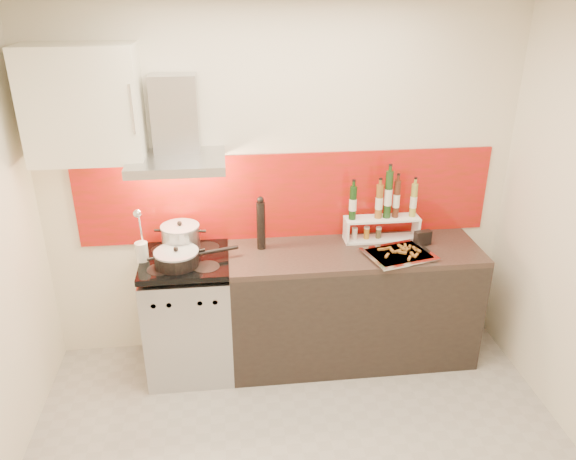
{
  "coord_description": "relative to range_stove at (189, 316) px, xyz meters",
  "views": [
    {
      "loc": [
        -0.39,
        -2.39,
        2.67
      ],
      "look_at": [
        0.0,
        0.95,
        1.15
      ],
      "focal_mm": 35.0,
      "sensor_mm": 36.0,
      "label": 1
    }
  ],
  "objects": [
    {
      "name": "counter",
      "position": [
        1.2,
        0.0,
        0.01
      ],
      "size": [
        1.8,
        0.6,
        0.9
      ],
      "color": "black",
      "rests_on": "ground"
    },
    {
      "name": "pepper_mill",
      "position": [
        0.54,
        0.11,
        0.65
      ],
      "size": [
        0.06,
        0.06,
        0.4
      ],
      "color": "black",
      "rests_on": "counter"
    },
    {
      "name": "back_wall",
      "position": [
        0.7,
        0.3,
        0.86
      ],
      "size": [
        3.4,
        0.02,
        2.6
      ],
      "primitive_type": "cube",
      "color": "silver",
      "rests_on": "ground"
    },
    {
      "name": "baking_tray",
      "position": [
        1.48,
        -0.13,
        0.47
      ],
      "size": [
        0.52,
        0.45,
        0.03
      ],
      "color": "silver",
      "rests_on": "counter"
    },
    {
      "name": "step_shelf",
      "position": [
        1.43,
        0.15,
        0.66
      ],
      "size": [
        0.55,
        0.15,
        0.53
      ],
      "color": "white",
      "rests_on": "counter"
    },
    {
      "name": "backsplash",
      "position": [
        0.75,
        0.29,
        0.78
      ],
      "size": [
        3.0,
        0.02,
        0.64
      ],
      "primitive_type": "cube",
      "color": "maroon",
      "rests_on": "back_wall"
    },
    {
      "name": "upper_cabinet",
      "position": [
        -0.55,
        0.13,
        1.51
      ],
      "size": [
        0.7,
        0.35,
        0.72
      ],
      "primitive_type": "cube",
      "color": "white",
      "rests_on": "back_wall"
    },
    {
      "name": "stock_pot",
      "position": [
        -0.02,
        0.11,
        0.57
      ],
      "size": [
        0.27,
        0.27,
        0.23
      ],
      "color": "#B7B7BA",
      "rests_on": "range_stove"
    },
    {
      "name": "utensil_jar",
      "position": [
        -0.28,
        -0.01,
        0.58
      ],
      "size": [
        0.09,
        0.13,
        0.41
      ],
      "color": "silver",
      "rests_on": "range_stove"
    },
    {
      "name": "range_stove",
      "position": [
        0.0,
        0.0,
        0.0
      ],
      "size": [
        0.6,
        0.6,
        0.91
      ],
      "color": "#B7B7BA",
      "rests_on": "ground"
    },
    {
      "name": "saute_pan",
      "position": [
        -0.04,
        -0.1,
        0.52
      ],
      "size": [
        0.56,
        0.3,
        0.14
      ],
      "color": "black",
      "rests_on": "range_stove"
    },
    {
      "name": "caddy_box",
      "position": [
        1.7,
        0.03,
        0.52
      ],
      "size": [
        0.13,
        0.07,
        0.1
      ],
      "primitive_type": "cube",
      "rotation": [
        0.0,
        0.0,
        0.19
      ],
      "color": "black",
      "rests_on": "counter"
    },
    {
      "name": "range_hood",
      "position": [
        0.0,
        0.14,
        1.3
      ],
      "size": [
        0.62,
        0.5,
        0.61
      ],
      "color": "#B7B7BA",
      "rests_on": "back_wall"
    }
  ]
}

